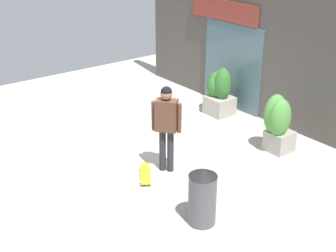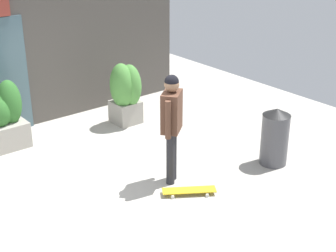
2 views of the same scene
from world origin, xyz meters
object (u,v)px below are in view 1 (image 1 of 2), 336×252
Objects in this scene: trash_bin at (202,196)px; skateboard at (145,174)px; planter_box_right at (278,122)px; planter_box_left at (219,91)px; skateboarder at (166,120)px.

skateboard is at bearing 176.09° from trash_bin.
trash_bin reaches higher than skateboard.
planter_box_right is at bearing 107.96° from trash_bin.
skateboard is 0.64× the size of planter_box_left.
planter_box_right is at bearing 107.56° from skateboard.
trash_bin is at bearing 29.50° from skateboard.
skateboard is at bearing -105.85° from planter_box_right.
planter_box_left is at bearing 147.26° from skateboard.
planter_box_left is at bearing 133.22° from trash_bin.
skateboarder is 2.23× the size of skateboard.
planter_box_right is (0.77, 2.39, -0.41)m from skateboarder.
planter_box_left is 4.79m from trash_bin.
planter_box_left is 2.36m from planter_box_right.
planter_box_left is (-1.49, 3.37, 0.55)m from skateboard.
skateboarder is 3.30m from planter_box_left.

